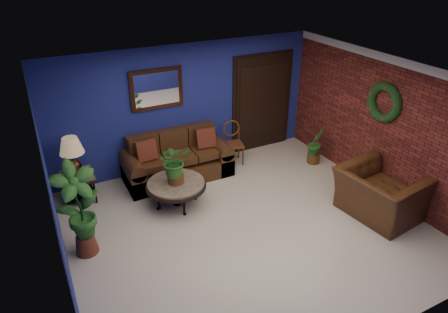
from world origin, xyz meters
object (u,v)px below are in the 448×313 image
end_table (78,181)px  armchair (380,194)px  sofa (176,162)px  side_chair (233,140)px  coffee_table (176,185)px  table_lamp (72,152)px

end_table → armchair: size_ratio=0.46×
sofa → side_chair: bearing=1.7°
coffee_table → side_chair: 1.91m
sofa → table_lamp: table_lamp is taller
sofa → side_chair: sofa is taller
end_table → side_chair: bearing=1.2°
end_table → side_chair: 3.15m
armchair → table_lamp: bearing=51.6°
coffee_table → table_lamp: 1.86m
sofa → coffee_table: size_ratio=1.96×
coffee_table → table_lamp: table_lamp is taller
coffee_table → end_table: end_table is taller
side_chair → armchair: side_chair is taller
sofa → end_table: sofa is taller
side_chair → armchair: bearing=-52.7°
sofa → table_lamp: size_ratio=3.01×
side_chair → armchair: 3.09m
sofa → end_table: 1.87m
end_table → sofa: bearing=0.9°
table_lamp → sofa: bearing=0.9°
end_table → armchair: 5.22m
table_lamp → armchair: size_ratio=0.54×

